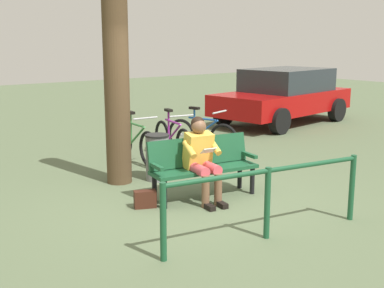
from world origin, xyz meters
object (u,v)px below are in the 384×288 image
bench (202,163)px  bicycle_blue (202,136)px  litter_bin (157,157)px  parked_car (284,95)px  handbag (145,199)px  tree_trunk (117,89)px  bicycle_red (173,140)px  person_reading (202,155)px  bicycle_black (136,143)px

bench → bicycle_blue: bicycle_blue is taller
litter_bin → bicycle_blue: size_ratio=0.47×
litter_bin → parked_car: bearing=-156.0°
handbag → tree_trunk: (-0.35, -1.31, 1.38)m
bicycle_red → handbag: bearing=-31.8°
tree_trunk → bicycle_red: 2.19m
bench → tree_trunk: 1.81m
litter_bin → bicycle_blue: bearing=-149.4°
person_reading → bicycle_red: 2.68m
bicycle_blue → bicycle_red: bearing=-112.8°
litter_bin → person_reading: bearing=85.5°
bicycle_red → litter_bin: bearing=-33.6°
litter_bin → bicycle_blue: (-1.77, -1.05, -0.02)m
litter_bin → bicycle_black: bicycle_black is taller
handbag → tree_trunk: tree_trunk is taller
parked_car → tree_trunk: bearing=12.6°
bench → person_reading: (0.13, 0.15, 0.16)m
handbag → bicycle_blue: size_ratio=0.19×
person_reading → bicycle_red: person_reading is taller
bicycle_black → handbag: bearing=-24.3°
bench → parked_car: 6.95m
person_reading → bench: bearing=-121.1°
tree_trunk → bicycle_blue: tree_trunk is taller
handbag → person_reading: bearing=164.7°
tree_trunk → parked_car: 6.90m
tree_trunk → litter_bin: 1.28m
parked_car → bicycle_red: bearing=10.0°
bicycle_red → parked_car: bearing=118.5°
bench → litter_bin: bearing=-79.1°
bench → handbag: 1.02m
bicycle_red → parked_car: 5.03m
bicycle_blue → bicycle_red: size_ratio=0.98×
bicycle_black → parked_car: (-5.51, -1.32, 0.41)m
bicycle_blue → bicycle_black: bearing=-117.5°
person_reading → parked_car: 7.13m
bicycle_blue → bicycle_black: same height
handbag → litter_bin: (-0.91, -1.05, 0.26)m
bicycle_red → bicycle_black: bearing=-93.1°
handbag → litter_bin: 1.42m
bicycle_black → parked_car: bearing=107.9°
tree_trunk → litter_bin: size_ratio=3.98×
person_reading → parked_car: parked_car is taller
litter_bin → bicycle_red: size_ratio=0.46×
bicycle_black → parked_car: size_ratio=0.38×
person_reading → tree_trunk: tree_trunk is taller
person_reading → handbag: size_ratio=4.00×
bench → bicycle_red: bicycle_red is taller
handbag → litter_bin: bearing=-130.9°
bench → bicycle_black: size_ratio=0.99×
bench → person_reading: size_ratio=1.38×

